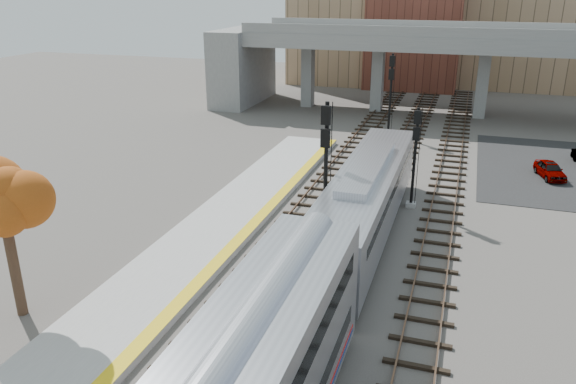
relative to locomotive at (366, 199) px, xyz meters
The scene contains 13 objects.
ground 11.73m from the locomotive, 94.98° to the right, with size 160.00×160.00×0.00m, color #47423D.
platform 14.28m from the locomotive, 125.74° to the right, with size 4.50×60.00×0.35m, color #9E9E99.
yellow_strip 13.25m from the locomotive, 118.98° to the right, with size 0.70×60.00×0.01m, color yellow.
tracks 2.43m from the locomotive, 93.69° to the left, with size 10.70×95.00×0.25m.
overpass 33.95m from the locomotive, 83.33° to the left, with size 54.00×12.00×9.50m.
buildings_far 55.39m from the locomotive, 89.73° to the left, with size 43.00×21.00×20.60m.
parking_lot 21.15m from the locomotive, 51.82° to the left, with size 14.00×18.00×0.04m, color black.
locomotive is the anchor object (origin of this frame).
signal_mast_near 2.89m from the locomotive, 154.19° to the right, with size 0.60×0.64×7.77m.
signal_mast_mid 5.73m from the locomotive, 69.37° to the left, with size 0.60×0.64×6.45m.
signal_mast_far 23.24m from the locomotive, 95.20° to the left, with size 0.60×0.64×7.51m.
tree 17.99m from the locomotive, 135.69° to the right, with size 3.60×3.60×7.40m.
car_a 18.11m from the locomotive, 52.19° to the left, with size 1.42×3.53×1.20m, color #99999E.
Camera 1 is at (5.78, -17.33, 13.52)m, focal length 35.00 mm.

